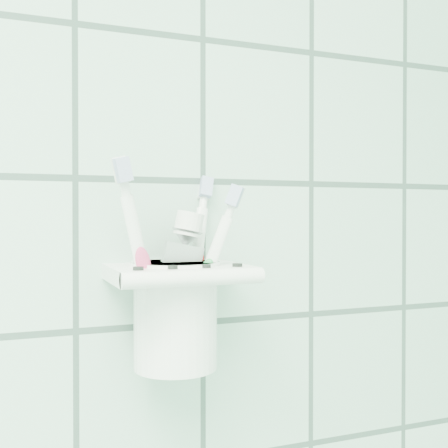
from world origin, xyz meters
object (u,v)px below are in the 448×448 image
(cup, at_px, (175,311))
(toothpaste_tube, at_px, (162,273))
(holder_bracket, at_px, (178,274))
(toothbrush_blue, at_px, (185,261))
(toothbrush_orange, at_px, (173,267))
(toothbrush_pink, at_px, (163,259))

(cup, bearing_deg, toothpaste_tube, 162.61)
(holder_bracket, distance_m, toothbrush_blue, 0.02)
(cup, relative_size, toothpaste_tube, 0.68)
(toothbrush_orange, xyz_separation_m, toothpaste_tube, (-0.01, 0.01, -0.01))
(holder_bracket, distance_m, cup, 0.04)
(toothbrush_blue, distance_m, toothbrush_orange, 0.01)
(cup, distance_m, toothbrush_blue, 0.05)
(cup, relative_size, toothbrush_blue, 0.54)
(toothbrush_blue, distance_m, toothpaste_tube, 0.03)
(toothbrush_blue, bearing_deg, holder_bracket, 127.55)
(cup, bearing_deg, toothbrush_blue, -63.59)
(holder_bracket, bearing_deg, toothbrush_blue, -58.97)
(cup, distance_m, toothbrush_pink, 0.06)
(toothbrush_orange, bearing_deg, cup, 98.10)
(cup, xyz_separation_m, toothbrush_pink, (-0.02, -0.01, 0.05))
(toothbrush_blue, bearing_deg, cup, 122.92)
(toothbrush_pink, distance_m, toothbrush_blue, 0.02)
(toothpaste_tube, bearing_deg, cup, -13.56)
(cup, relative_size, toothbrush_pink, 0.52)
(cup, height_order, toothbrush_orange, toothbrush_orange)
(holder_bracket, xyz_separation_m, cup, (-0.00, 0.00, -0.04))
(holder_bracket, relative_size, toothbrush_orange, 0.73)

